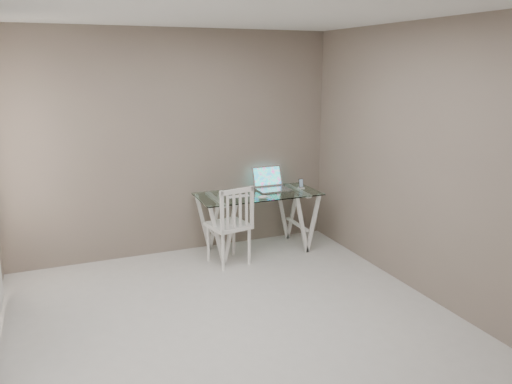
# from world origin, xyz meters

# --- Properties ---
(room) EXTENTS (4.50, 4.52, 2.71)m
(room) POSITION_xyz_m (-0.06, 0.02, 1.72)
(room) COLOR beige
(room) RESTS_ON ground
(desk) EXTENTS (1.50, 0.70, 0.75)m
(desk) POSITION_xyz_m (0.92, 1.85, 0.38)
(desk) COLOR silver
(desk) RESTS_ON ground
(chair) EXTENTS (0.51, 0.51, 0.95)m
(chair) POSITION_xyz_m (0.46, 1.54, 0.52)
(chair) COLOR white
(chair) RESTS_ON ground
(laptop) EXTENTS (0.40, 0.37, 0.27)m
(laptop) POSITION_xyz_m (1.16, 2.01, 0.81)
(laptop) COLOR silver
(laptop) RESTS_ON desk
(keyboard) EXTENTS (0.29, 0.12, 0.01)m
(keyboard) POSITION_xyz_m (0.64, 1.79, 0.75)
(keyboard) COLOR silver
(keyboard) RESTS_ON desk
(mouse) EXTENTS (0.12, 0.07, 0.04)m
(mouse) POSITION_xyz_m (0.89, 1.61, 0.76)
(mouse) COLOR white
(mouse) RESTS_ON desk
(phone_dock) EXTENTS (0.07, 0.07, 0.13)m
(phone_dock) POSITION_xyz_m (1.53, 1.87, 0.78)
(phone_dock) COLOR white
(phone_dock) RESTS_ON desk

